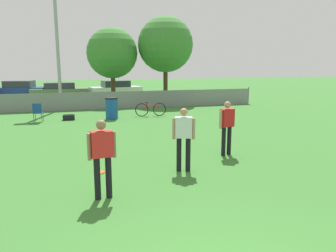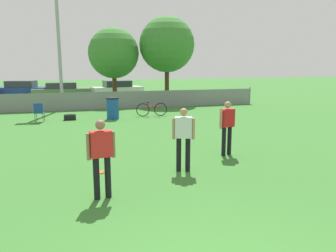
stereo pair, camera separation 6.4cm
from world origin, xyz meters
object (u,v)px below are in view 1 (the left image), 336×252
object	(u,v)px
player_receiver_white	(184,135)
light_pole	(57,30)
parked_car_white	(116,89)
gear_bag_sideline	(69,117)
folding_chair_sideline	(38,111)
parked_car_olive	(60,91)
trash_bin	(112,108)
parked_car_blue	(20,90)
tree_far_right	(165,45)
player_defender_red	(102,153)
frisbee_disc	(99,172)
player_thrower_red	(227,124)
bicycle_sideline	(151,109)
tree_near_pole	(112,53)

from	to	relation	value
player_receiver_white	light_pole	bearing A→B (deg)	123.32
light_pole	parked_car_white	world-z (taller)	light_pole
gear_bag_sideline	folding_chair_sideline	bearing A→B (deg)	-169.52
parked_car_olive	trash_bin	bearing A→B (deg)	-78.89
gear_bag_sideline	parked_car_olive	distance (m)	11.54
parked_car_blue	parked_car_white	world-z (taller)	parked_car_blue
light_pole	parked_car_white	distance (m)	9.11
light_pole	parked_car_white	bearing A→B (deg)	57.31
tree_far_right	player_defender_red	size ratio (longest dim) A/B	3.70
gear_bag_sideline	parked_car_olive	xyz separation A→B (m)	(-0.68, 11.51, 0.52)
light_pole	frisbee_disc	distance (m)	14.09
frisbee_disc	trash_bin	distance (m)	8.75
light_pole	folding_chair_sideline	size ratio (longest dim) A/B	8.63
player_thrower_red	bicycle_sideline	bearing A→B (deg)	74.92
parked_car_blue	parked_car_olive	xyz separation A→B (m)	(3.20, -1.17, -0.06)
bicycle_sideline	player_defender_red	bearing A→B (deg)	-105.69
tree_far_right	player_defender_red	distance (m)	18.17
player_receiver_white	folding_chair_sideline	xyz separation A→B (m)	(-4.33, 9.09, -0.44)
tree_far_right	parked_car_white	distance (m)	6.80
bicycle_sideline	parked_car_blue	xyz separation A→B (m)	(-8.19, 12.65, 0.34)
player_thrower_red	light_pole	bearing A→B (deg)	94.47
trash_bin	tree_far_right	bearing A→B (deg)	53.31
player_receiver_white	player_defender_red	bearing A→B (deg)	-131.46
player_receiver_white	parked_car_blue	xyz separation A→B (m)	(-6.78, 22.03, -0.27)
light_pole	parked_car_olive	world-z (taller)	light_pole
gear_bag_sideline	player_defender_red	bearing A→B (deg)	-86.29
player_defender_red	folding_chair_sideline	bearing A→B (deg)	94.82
light_pole	folding_chair_sideline	bearing A→B (deg)	-102.07
player_thrower_red	tree_far_right	bearing A→B (deg)	63.36
player_receiver_white	folding_chair_sideline	bearing A→B (deg)	135.03
tree_far_right	trash_bin	size ratio (longest dim) A/B	5.58
player_defender_red	bicycle_sideline	size ratio (longest dim) A/B	0.99
light_pole	folding_chair_sideline	xyz separation A→B (m)	(-0.98, -4.59, -4.27)
player_thrower_red	folding_chair_sideline	size ratio (longest dim) A/B	1.79
tree_near_pole	parked_car_blue	xyz separation A→B (m)	(-7.06, 5.79, -2.88)
trash_bin	gear_bag_sideline	world-z (taller)	trash_bin
player_thrower_red	parked_car_olive	world-z (taller)	player_thrower_red
tree_near_pole	trash_bin	size ratio (longest dim) A/B	4.84
frisbee_disc	bicycle_sideline	xyz separation A→B (m)	(3.56, 8.90, 0.36)
light_pole	player_thrower_red	distance (m)	14.12
player_thrower_red	frisbee_disc	xyz separation A→B (m)	(-3.95, -0.62, -0.97)
tree_near_pole	tree_far_right	world-z (taller)	tree_far_right
player_thrower_red	trash_bin	distance (m)	8.41
player_receiver_white	player_thrower_red	world-z (taller)	same
folding_chair_sideline	trash_bin	size ratio (longest dim) A/B	0.84
trash_bin	parked_car_blue	distance (m)	14.27
player_defender_red	frisbee_disc	bearing A→B (deg)	81.34
frisbee_disc	folding_chair_sideline	xyz separation A→B (m)	(-2.17, 8.61, 0.53)
tree_far_right	tree_near_pole	bearing A→B (deg)	169.36
player_receiver_white	parked_car_white	size ratio (longest dim) A/B	0.38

